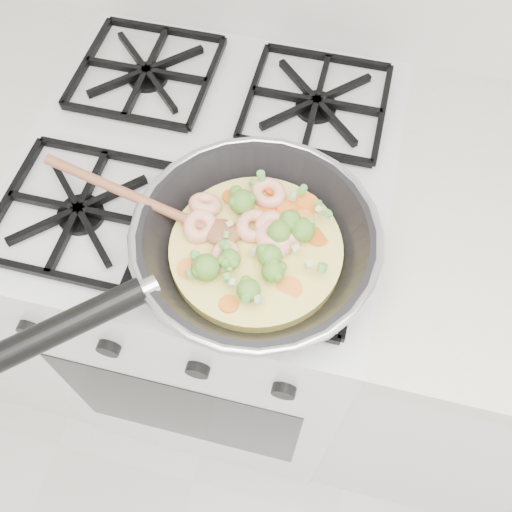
# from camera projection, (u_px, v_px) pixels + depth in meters

# --- Properties ---
(stove) EXTENTS (0.60, 0.60, 0.92)m
(stove) POSITION_uv_depth(u_px,v_px,m) (221.00, 285.00, 1.28)
(stove) COLOR silver
(stove) RESTS_ON ground
(skillet) EXTENTS (0.46, 0.42, 0.10)m
(skillet) POSITION_uv_depth(u_px,v_px,m) (252.00, 245.00, 0.75)
(skillet) COLOR black
(skillet) RESTS_ON stove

